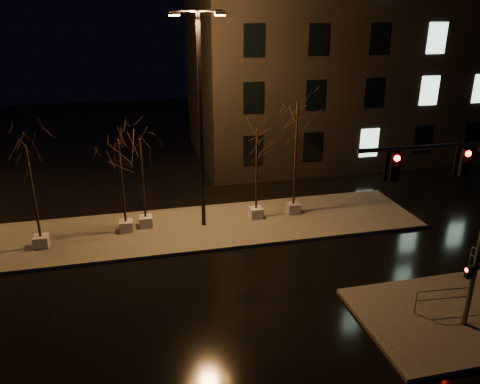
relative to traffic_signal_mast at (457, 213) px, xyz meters
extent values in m
plane|color=black|center=(-6.33, 4.03, -4.48)|extent=(90.00, 90.00, 0.00)
cube|color=#4A4842|center=(-6.33, 10.03, -4.40)|extent=(22.00, 5.00, 0.15)
cube|color=#4A4842|center=(1.17, 0.53, -4.40)|extent=(7.00, 5.00, 0.15)
cube|color=black|center=(7.67, 22.03, 3.02)|extent=(25.00, 12.00, 15.00)
cube|color=beige|center=(-14.18, 9.50, -4.05)|extent=(0.65, 0.65, 0.55)
cylinder|color=black|center=(-14.18, 9.50, -1.62)|extent=(0.11, 0.11, 4.32)
cube|color=beige|center=(-10.34, 10.30, -4.05)|extent=(0.65, 0.65, 0.55)
cylinder|color=black|center=(-10.34, 10.30, -1.71)|extent=(0.11, 0.11, 4.14)
cube|color=beige|center=(-9.36, 10.62, -4.05)|extent=(0.65, 0.65, 0.55)
cylinder|color=black|center=(-9.36, 10.62, -1.75)|extent=(0.11, 0.11, 4.05)
cube|color=beige|center=(-3.64, 10.41, -4.05)|extent=(0.65, 0.65, 0.55)
cylinder|color=black|center=(-3.64, 10.41, -1.67)|extent=(0.11, 0.11, 4.22)
cube|color=beige|center=(-1.52, 10.56, -4.05)|extent=(0.65, 0.65, 0.55)
cylinder|color=black|center=(-1.52, 10.56, -1.04)|extent=(0.11, 0.11, 5.47)
cylinder|color=#54575B|center=(1.07, -0.03, -1.47)|extent=(0.17, 0.17, 5.72)
cylinder|color=#54575B|center=(-1.64, 0.06, 2.19)|extent=(3.82, 0.26, 0.13)
cube|color=black|center=(-0.07, 0.01, 1.67)|extent=(0.29, 0.22, 0.86)
cube|color=black|center=(-2.36, 0.08, 1.67)|extent=(0.29, 0.22, 0.86)
cube|color=black|center=(0.86, -0.02, -2.23)|extent=(0.22, 0.18, 0.43)
cylinder|color=black|center=(-6.47, 10.16, 0.79)|extent=(0.20, 0.20, 10.24)
cylinder|color=black|center=(-6.47, 10.16, 5.92)|extent=(2.25, 0.27, 0.10)
cube|color=orange|center=(-7.49, 10.08, 5.76)|extent=(0.53, 0.32, 0.20)
cube|color=orange|center=(-5.45, 10.24, 5.76)|extent=(0.53, 0.32, 0.20)
cylinder|color=#54575B|center=(-0.26, 0.93, -3.90)|extent=(0.05, 0.05, 0.85)
cylinder|color=#54575B|center=(1.80, 0.75, -3.90)|extent=(0.05, 0.05, 0.85)
cylinder|color=#54575B|center=(0.77, 0.84, -3.43)|extent=(2.06, 0.21, 0.04)
cylinder|color=#54575B|center=(0.77, 0.84, -3.81)|extent=(2.06, 0.21, 0.04)
cylinder|color=#54575B|center=(3.94, 3.42, -3.89)|extent=(0.05, 0.05, 0.87)
camera|label=1|loc=(-9.67, -11.45, 5.84)|focal=35.00mm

